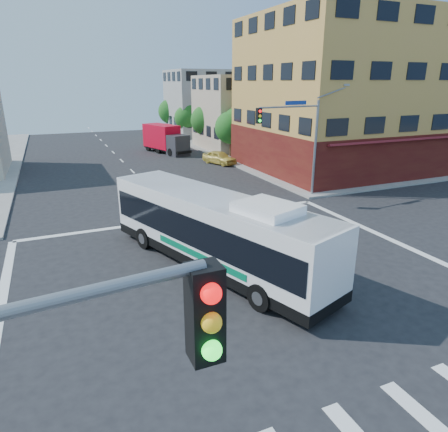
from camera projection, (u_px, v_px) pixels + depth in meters
name	position (u px, v px, depth m)	size (l,w,h in m)	color
ground	(249.00, 286.00, 16.88)	(120.00, 120.00, 0.00)	black
sidewalk_ne	(351.00, 139.00, 60.48)	(50.00, 50.00, 0.15)	gray
corner_building_ne	(348.00, 107.00, 38.60)	(18.10, 15.44, 14.00)	#BE8C44
building_east_near	(248.00, 112.00, 51.40)	(12.06, 10.06, 9.00)	tan
building_east_far	(209.00, 103.00, 63.42)	(12.06, 10.06, 10.00)	#9A9A95
signal_mast_ne	(298.00, 130.00, 27.95)	(7.91, 1.13, 8.07)	gray
street_tree_a	(232.00, 126.00, 44.51)	(3.60, 3.60, 5.53)	#3B2215
street_tree_b	(206.00, 118.00, 51.41)	(3.80, 3.80, 5.79)	#3B2215
street_tree_c	(187.00, 116.00, 58.47)	(3.40, 3.40, 5.29)	#3B2215
street_tree_d	(171.00, 110.00, 65.29)	(4.00, 4.00, 6.03)	#3B2215
transit_bus	(214.00, 229.00, 18.13)	(6.70, 12.86, 3.75)	black
box_truck	(166.00, 140.00, 48.25)	(4.24, 7.64, 3.30)	#2B2A30
parked_car	(219.00, 157.00, 41.86)	(1.62, 4.03, 1.37)	gold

